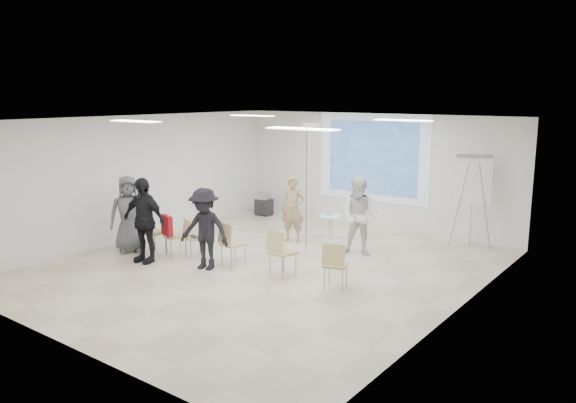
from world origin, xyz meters
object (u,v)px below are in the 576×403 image
Objects in this scene: chair_left_inner at (192,235)px; audience_mid at (204,224)px; audience_left at (143,214)px; chair_far_left at (151,229)px; flipchart_easel at (473,180)px; chair_center at (230,241)px; chair_right_inner at (280,249)px; player_left at (293,205)px; laptop at (196,236)px; chair_right_far at (335,262)px; audience_outer at (128,209)px; av_cart at (264,205)px; chair_left_mid at (172,233)px; pedestal_table at (330,227)px; player_right at (360,212)px.

audience_mid is (0.82, -0.42, 0.44)m from chair_left_inner.
audience_mid is (1.37, 0.41, -0.09)m from audience_left.
chair_far_left reaches higher than chair_left_inner.
chair_center is at bearing -147.17° from flipchart_easel.
chair_far_left is at bearing 167.14° from audience_mid.
chair_right_inner is 0.50× the size of audience_mid.
audience_mid is (-0.13, -2.81, 0.05)m from player_left.
flipchart_easel reaches higher than laptop.
player_left is 3.50m from chair_right_far.
audience_mid is at bearing 8.88° from audience_left.
audience_left is 1.07× the size of audience_outer.
chair_center is (1.10, 0.02, 0.04)m from chair_left_inner.
audience_left is at bearing 174.84° from chair_right_far.
chair_left_mid is at bearing -79.50° from av_cart.
chair_left_mid is 0.41× the size of flipchart_easel.
flipchart_easel is at bearing 37.31° from audience_left.
chair_far_left reaches higher than chair_center.
flipchart_easel is at bearing 62.68° from chair_center.
audience_mid is at bearing -1.62° from chair_far_left.
chair_right_far is at bearing 25.41° from chair_left_mid.
chair_right_inner is (2.34, 0.08, 0.06)m from chair_left_inner.
audience_outer is at bearing -156.52° from chair_center.
chair_left_mid is at bearing -160.03° from chair_center.
pedestal_table is 3.47m from av_cart.
audience_mid is 0.98× the size of audience_outer.
pedestal_table is 3.35m from chair_left_inner.
pedestal_table is at bearing -10.07° from audience_outer.
chair_far_left is 1.13× the size of chair_left_mid.
player_right is at bearing 35.53° from audience_left.
audience_left is at bearing -133.61° from player_left.
flipchart_easel is (4.54, 4.25, 1.14)m from laptop.
chair_right_far is 0.47× the size of audience_mid.
player_left is at bearing 161.52° from player_right.
laptop is (-2.77, -2.26, -0.51)m from player_right.
player_right is 2.91m from chair_center.
audience_outer reaches higher than laptop.
player_left reaches higher than chair_right_far.
chair_center is 0.42× the size of flipchart_easel.
chair_right_far is 1.31× the size of av_cart.
pedestal_table is 0.32× the size of audience_left.
player_left is at bearing 74.02° from audience_mid.
chair_right_inner is 2.32m from laptop.
player_left is 0.83× the size of flipchart_easel.
chair_center reaches higher than chair_right_far.
chair_left_inner is (0.42, 0.20, -0.03)m from chair_left_mid.
pedestal_table is 0.76× the size of chair_right_far.
chair_right_far reaches higher than chair_left_inner.
player_left is 2.53m from laptop.
pedestal_table is 0.31× the size of flipchart_easel.
chair_left_inner is at bearing 163.79° from chair_right_far.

